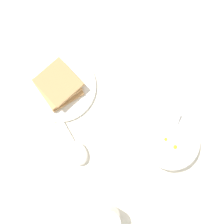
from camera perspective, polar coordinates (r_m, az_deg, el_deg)
ground_plane at (r=0.77m, az=3.85°, el=-3.41°), size 3.00×3.00×0.00m
egg_bowl at (r=0.75m, az=12.13°, el=-6.09°), size 0.15×0.15×0.08m
toast_plate at (r=0.80m, az=-11.44°, el=5.66°), size 0.21×0.21×0.01m
toast_sandwich at (r=0.77m, az=-11.84°, el=5.99°), size 0.14×0.13×0.04m
soup_spoon at (r=0.76m, az=-8.22°, el=-7.89°), size 0.15×0.08×0.03m
congee_bowl at (r=0.77m, az=14.65°, el=-21.23°), size 0.14×0.14×0.06m
drinking_cup at (r=0.74m, az=-1.20°, el=-22.28°), size 0.07×0.07×0.09m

